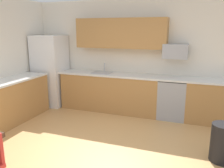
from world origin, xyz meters
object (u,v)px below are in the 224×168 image
object	(u,v)px
oven_range	(172,98)
microwave	(176,51)
trash_bin	(223,143)
refrigerator	(51,71)

from	to	relation	value
oven_range	microwave	world-z (taller)	microwave
microwave	oven_range	bearing A→B (deg)	-90.00
trash_bin	microwave	bearing A→B (deg)	118.28
refrigerator	trash_bin	bearing A→B (deg)	-20.62
microwave	trash_bin	distance (m)	2.30
oven_range	microwave	size ratio (longest dim) A/B	1.69
oven_range	trash_bin	distance (m)	1.87
refrigerator	oven_range	bearing A→B (deg)	1.44
refrigerator	microwave	size ratio (longest dim) A/B	3.41
refrigerator	microwave	xyz separation A→B (m)	(3.17, 0.18, 0.60)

